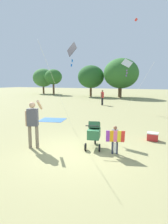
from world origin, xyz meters
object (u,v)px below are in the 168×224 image
(person_adult_flyer, at_px, (33,121))
(kite_adult_black, at_px, (71,52))
(picnic_blanket, at_px, (52,120))
(child_with_butterfly_kite, at_px, (115,137))
(stroller, at_px, (94,132))
(cooler_box, at_px, (153,136))
(person_sitting_far, at_px, (102,96))
(kite_orange_delta, at_px, (128,65))

(person_adult_flyer, distance_m, kite_adult_black, 4.44)
(picnic_blanket, bearing_deg, child_with_butterfly_kite, -37.21)
(stroller, height_order, cooler_box, stroller)
(person_adult_flyer, xyz_separation_m, person_sitting_far, (-2.10, 13.75, -0.11))
(picnic_blanket, height_order, cooler_box, cooler_box)
(stroller, xyz_separation_m, person_sitting_far, (-4.16, 12.72, 0.35))
(child_with_butterfly_kite, relative_size, person_adult_flyer, 0.54)
(stroller, height_order, person_sitting_far, person_sitting_far)
(kite_adult_black, distance_m, picnic_blanket, 4.83)
(child_with_butterfly_kite, distance_m, picnic_blanket, 6.81)
(picnic_blanket, distance_m, cooler_box, 6.72)
(kite_orange_delta, bearing_deg, kite_adult_black, -99.29)
(person_adult_flyer, xyz_separation_m, stroller, (2.07, 1.02, -0.46))
(person_sitting_far, bearing_deg, person_adult_flyer, -81.32)
(person_adult_flyer, bearing_deg, kite_adult_black, 92.54)
(kite_adult_black, distance_m, person_sitting_far, 11.03)
(child_with_butterfly_kite, bearing_deg, person_sitting_far, 111.28)
(picnic_blanket, xyz_separation_m, cooler_box, (6.45, -1.89, 0.17))
(child_with_butterfly_kite, bearing_deg, stroller, 159.91)
(stroller, height_order, kite_adult_black, kite_adult_black)
(picnic_blanket, bearing_deg, kite_orange_delta, 60.14)
(person_adult_flyer, distance_m, picnic_blanket, 5.47)
(stroller, bearing_deg, kite_adult_black, 133.86)
(stroller, xyz_separation_m, picnic_blanket, (-4.48, 3.77, -0.60))
(stroller, bearing_deg, kite_orange_delta, 95.63)
(child_with_butterfly_kite, relative_size, picnic_blanket, 0.63)
(child_with_butterfly_kite, height_order, kite_orange_delta, kite_orange_delta)
(child_with_butterfly_kite, bearing_deg, kite_adult_black, 139.89)
(child_with_butterfly_kite, height_order, stroller, stroller)
(kite_adult_black, height_order, cooler_box, kite_adult_black)
(child_with_butterfly_kite, bearing_deg, cooler_box, 64.69)
(person_adult_flyer, height_order, kite_orange_delta, kite_orange_delta)
(person_sitting_far, distance_m, cooler_box, 12.48)
(kite_orange_delta, xyz_separation_m, picnic_blanket, (-3.51, -6.11, -3.89))
(child_with_butterfly_kite, xyz_separation_m, person_adult_flyer, (-2.99, -0.69, 0.46))
(person_sitting_far, bearing_deg, kite_orange_delta, -41.73)
(person_adult_flyer, height_order, stroller, person_adult_flyer)
(picnic_blanket, relative_size, cooler_box, 3.55)
(picnic_blanket, bearing_deg, stroller, -40.03)
(cooler_box, bearing_deg, stroller, -136.34)
(child_with_butterfly_kite, xyz_separation_m, picnic_blanket, (-5.40, 4.10, -0.60))
(person_sitting_far, bearing_deg, picnic_blanket, -92.04)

